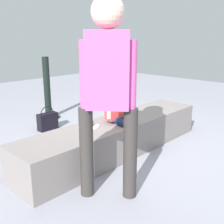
% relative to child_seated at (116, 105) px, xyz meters
% --- Properties ---
extents(ground_plane, '(12.00, 12.00, 0.00)m').
position_rel_child_seated_xyz_m(ground_plane, '(0.05, 0.03, -0.61)').
color(ground_plane, '#91919D').
extents(concrete_ledge, '(2.65, 0.56, 0.40)m').
position_rel_child_seated_xyz_m(concrete_ledge, '(0.05, 0.03, -0.41)').
color(concrete_ledge, gray).
rests_on(concrete_ledge, ground_plane).
extents(child_seated, '(0.28, 0.33, 0.48)m').
position_rel_child_seated_xyz_m(child_seated, '(0.00, 0.00, 0.00)').
color(child_seated, '#122A4D').
rests_on(child_seated, concrete_ledge).
extents(adult_standing, '(0.38, 0.41, 1.69)m').
position_rel_child_seated_xyz_m(adult_standing, '(-0.70, -0.56, 0.40)').
color(adult_standing, '#35312F').
rests_on(adult_standing, ground_plane).
extents(cake_plate, '(0.22, 0.22, 0.07)m').
position_rel_child_seated_xyz_m(cake_plate, '(-0.32, 0.11, -0.19)').
color(cake_plate, white).
rests_on(cake_plate, concrete_ledge).
extents(gift_bag, '(0.21, 0.11, 0.35)m').
position_rel_child_seated_xyz_m(gift_bag, '(0.80, 0.84, -0.46)').
color(gift_bag, '#4C99E0').
rests_on(gift_bag, ground_plane).
extents(railing_post, '(0.36, 0.36, 1.05)m').
position_rel_child_seated_xyz_m(railing_post, '(0.29, 1.87, -0.22)').
color(railing_post, black).
rests_on(railing_post, ground_plane).
extents(water_bottle_near_gift, '(0.08, 0.08, 0.21)m').
position_rel_child_seated_xyz_m(water_bottle_near_gift, '(0.28, 0.61, -0.52)').
color(water_bottle_near_gift, silver).
rests_on(water_bottle_near_gift, ground_plane).
extents(party_cup_red, '(0.08, 0.08, 0.10)m').
position_rel_child_seated_xyz_m(party_cup_red, '(-0.42, 0.93, -0.56)').
color(party_cup_red, red).
rests_on(party_cup_red, ground_plane).
extents(handbag_black_leather, '(0.30, 0.13, 0.37)m').
position_rel_child_seated_xyz_m(handbag_black_leather, '(-0.06, 1.36, -0.48)').
color(handbag_black_leather, black).
rests_on(handbag_black_leather, ground_plane).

